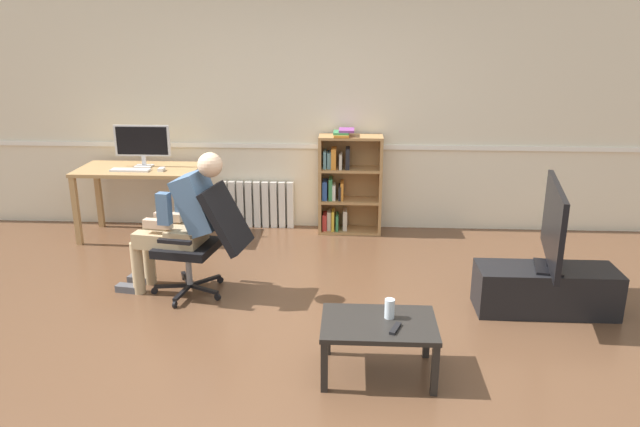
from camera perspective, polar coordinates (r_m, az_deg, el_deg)
The scene contains 15 objects.
ground_plane at distance 4.50m, azimuth -2.56°, elevation -11.80°, with size 18.00×18.00×0.00m, color brown.
back_wall at distance 6.62m, azimuth -0.44°, elevation 10.10°, with size 12.00×0.13×2.70m.
computer_desk at distance 6.64m, azimuth -16.66°, elevation 3.24°, with size 1.25×0.66×0.76m.
imac_monitor at distance 6.62m, azimuth -16.39°, elevation 6.45°, with size 0.59×0.14×0.44m.
keyboard at distance 6.50m, azimuth -17.43°, elevation 3.93°, with size 0.40×0.12×0.02m, color silver.
computer_mouse at distance 6.41m, azimuth -14.71°, elevation 4.04°, with size 0.06×0.10×0.03m, color white.
bookshelf at distance 6.56m, azimuth 2.39°, elevation 2.78°, with size 0.68×0.29×1.14m.
radiator at distance 6.81m, azimuth -5.92°, elevation 0.87°, with size 0.82×0.08×0.52m.
office_chair at distance 5.08m, azimuth -10.79°, elevation -2.15°, with size 0.88×0.62×0.95m.
person_seated at distance 5.12m, azimuth -12.91°, elevation -0.56°, with size 0.98×0.46×1.23m.
tv_stand at distance 5.15m, azimuth 20.45°, elevation -6.74°, with size 1.09×0.39×0.37m.
tv_screen at distance 4.97m, azimuth 21.12°, elevation -1.06°, with size 0.26×1.03×0.67m.
coffee_table at distance 3.98m, azimuth 5.55°, elevation -10.74°, with size 0.74×0.51×0.37m.
drinking_glass at distance 3.98m, azimuth 6.57°, elevation -8.89°, with size 0.07×0.07×0.13m, color silver.
spare_remote at distance 3.87m, azimuth 7.10°, elevation -10.68°, with size 0.04×0.15×0.02m, color black.
Camera 1 is at (0.41, -3.90, 2.20)m, focal length 33.99 mm.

